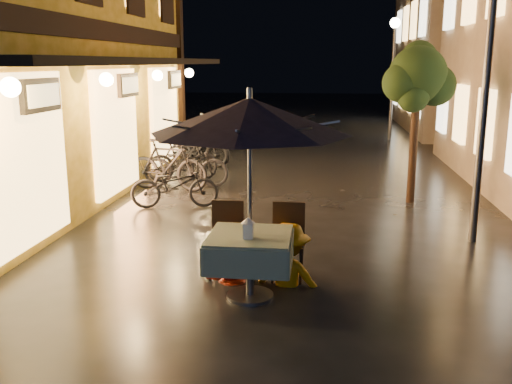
# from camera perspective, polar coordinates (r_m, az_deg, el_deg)

# --- Properties ---
(ground) EXTENTS (90.00, 90.00, 0.00)m
(ground) POSITION_cam_1_polar(r_m,az_deg,el_deg) (7.41, 1.33, -8.79)
(ground) COLOR black
(ground) RESTS_ON ground
(east_building_far) EXTENTS (7.30, 10.30, 7.30)m
(east_building_far) POSITION_cam_1_polar(r_m,az_deg,el_deg) (25.80, 22.89, 13.95)
(east_building_far) COLOR #BAAA94
(east_building_far) RESTS_ON ground
(street_tree) EXTENTS (1.43, 1.20, 3.15)m
(street_tree) POSITION_cam_1_polar(r_m,az_deg,el_deg) (11.51, 15.92, 10.82)
(street_tree) COLOR black
(street_tree) RESTS_ON ground
(streetlamp_near) EXTENTS (0.36, 0.36, 4.23)m
(streetlamp_near) POSITION_cam_1_polar(r_m,az_deg,el_deg) (9.17, 22.28, 13.08)
(streetlamp_near) COLOR #59595E
(streetlamp_near) RESTS_ON ground
(streetlamp_far) EXTENTS (0.36, 0.36, 4.23)m
(streetlamp_far) POSITION_cam_1_polar(r_m,az_deg,el_deg) (20.99, 13.59, 13.03)
(streetlamp_far) COLOR #59595E
(streetlamp_far) RESTS_ON ground
(cafe_table) EXTENTS (0.99, 0.99, 0.78)m
(cafe_table) POSITION_cam_1_polar(r_m,az_deg,el_deg) (6.70, -0.61, -5.84)
(cafe_table) COLOR #59595E
(cafe_table) RESTS_ON ground
(patio_umbrella) EXTENTS (2.28, 2.28, 2.46)m
(patio_umbrella) POSITION_cam_1_polar(r_m,az_deg,el_deg) (6.37, -0.64, 7.57)
(patio_umbrella) COLOR #59595E
(patio_umbrella) RESTS_ON ground
(cafe_chair_left) EXTENTS (0.42, 0.42, 0.97)m
(cafe_chair_left) POSITION_cam_1_polar(r_m,az_deg,el_deg) (7.47, -2.93, -4.27)
(cafe_chair_left) COLOR black
(cafe_chair_left) RESTS_ON ground
(cafe_chair_right) EXTENTS (0.42, 0.42, 0.97)m
(cafe_chair_right) POSITION_cam_1_polar(r_m,az_deg,el_deg) (7.38, 3.22, -4.49)
(cafe_chair_right) COLOR black
(cafe_chair_right) RESTS_ON ground
(table_lantern) EXTENTS (0.16, 0.16, 0.25)m
(table_lantern) POSITION_cam_1_polar(r_m,az_deg,el_deg) (6.46, -0.79, -3.49)
(table_lantern) COLOR white
(table_lantern) RESTS_ON cafe_table
(person_orange) EXTENTS (0.79, 0.68, 1.41)m
(person_orange) POSITION_cam_1_polar(r_m,az_deg,el_deg) (7.24, -2.84, -3.43)
(person_orange) COLOR red
(person_orange) RESTS_ON ground
(person_yellow) EXTENTS (1.04, 0.68, 1.51)m
(person_yellow) POSITION_cam_1_polar(r_m,az_deg,el_deg) (7.10, 3.27, -3.33)
(person_yellow) COLOR orange
(person_yellow) RESTS_ON ground
(bicycle_0) EXTENTS (1.75, 0.95, 0.87)m
(bicycle_0) POSITION_cam_1_polar(r_m,az_deg,el_deg) (11.00, -8.15, 0.67)
(bicycle_0) COLOR black
(bicycle_0) RESTS_ON ground
(bicycle_1) EXTENTS (1.93, 0.88, 1.12)m
(bicycle_1) POSITION_cam_1_polar(r_m,az_deg,el_deg) (12.50, -8.83, 2.69)
(bicycle_1) COLOR black
(bicycle_1) RESTS_ON ground
(bicycle_2) EXTENTS (1.93, 0.73, 1.01)m
(bicycle_2) POSITION_cam_1_polar(r_m,az_deg,el_deg) (12.82, -7.04, 2.75)
(bicycle_2) COLOR #222329
(bicycle_2) RESTS_ON ground
(bicycle_3) EXTENTS (1.73, 1.08, 1.01)m
(bicycle_3) POSITION_cam_1_polar(r_m,az_deg,el_deg) (13.44, -7.37, 3.21)
(bicycle_3) COLOR black
(bicycle_3) RESTS_ON ground
(bicycle_4) EXTENTS (1.97, 0.93, 1.00)m
(bicycle_4) POSITION_cam_1_polar(r_m,az_deg,el_deg) (15.42, -5.96, 4.47)
(bicycle_4) COLOR black
(bicycle_4) RESTS_ON ground
(bicycle_5) EXTENTS (1.72, 0.75, 1.00)m
(bicycle_5) POSITION_cam_1_polar(r_m,az_deg,el_deg) (15.32, -5.80, 4.42)
(bicycle_5) COLOR black
(bicycle_5) RESTS_ON ground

